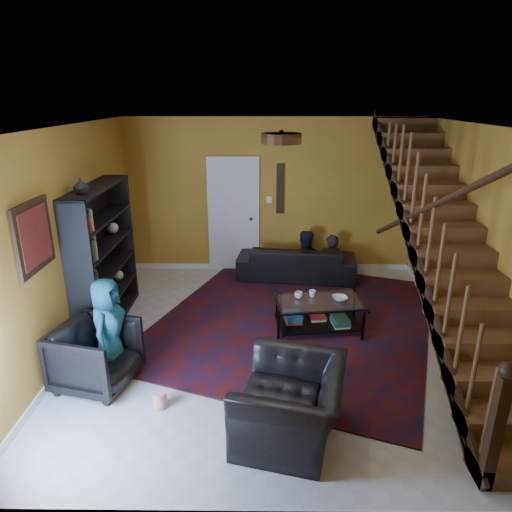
{
  "coord_description": "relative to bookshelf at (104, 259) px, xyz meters",
  "views": [
    {
      "loc": [
        -0.2,
        -5.42,
        3.14
      ],
      "look_at": [
        -0.26,
        0.4,
        1.09
      ],
      "focal_mm": 32.0,
      "sensor_mm": 36.0,
      "label": 1
    }
  ],
  "objects": [
    {
      "name": "coffee_table",
      "position": [
        3.01,
        -0.26,
        -0.7
      ],
      "size": [
        1.28,
        0.86,
        0.46
      ],
      "rotation": [
        0.0,
        0.0,
        0.14
      ],
      "color": "black",
      "rests_on": "floor"
    },
    {
      "name": "wall_hanging",
      "position": [
        2.55,
        2.13,
        0.59
      ],
      "size": [
        0.14,
        0.03,
        0.9
      ],
      "primitive_type": "cube",
      "color": "black",
      "rests_on": "room"
    },
    {
      "name": "floor",
      "position": [
        2.4,
        -0.6,
        -0.96
      ],
      "size": [
        5.5,
        5.5,
        0.0
      ],
      "primitive_type": "plane",
      "color": "beige",
      "rests_on": "ground"
    },
    {
      "name": "bowl",
      "position": [
        3.31,
        -0.24,
        -0.48
      ],
      "size": [
        0.23,
        0.23,
        0.05
      ],
      "primitive_type": "imported",
      "rotation": [
        0.0,
        0.0,
        0.1
      ],
      "color": "#999999",
      "rests_on": "coffee_table"
    },
    {
      "name": "vase",
      "position": [
        -0.0,
        -0.5,
        1.13
      ],
      "size": [
        0.18,
        0.18,
        0.19
      ],
      "primitive_type": "imported",
      "color": "#999999",
      "rests_on": "bookshelf"
    },
    {
      "name": "ceiling_fixture",
      "position": [
        2.4,
        -1.4,
        1.78
      ],
      "size": [
        0.4,
        0.4,
        0.1
      ],
      "primitive_type": "cylinder",
      "color": "#3F2814",
      "rests_on": "room"
    },
    {
      "name": "cup_b",
      "position": [
        2.94,
        -0.13,
        -0.46
      ],
      "size": [
        0.11,
        0.11,
        0.09
      ],
      "primitive_type": "imported",
      "rotation": [
        0.0,
        0.0,
        -0.12
      ],
      "color": "#999999",
      "rests_on": "coffee_table"
    },
    {
      "name": "armchair_left",
      "position": [
        0.35,
        -1.58,
        -0.59
      ],
      "size": [
        0.99,
        0.98,
        0.75
      ],
      "primitive_type": "imported",
      "rotation": [
        0.0,
        0.0,
        1.32
      ],
      "color": "black",
      "rests_on": "floor"
    },
    {
      "name": "person_adult_a",
      "position": [
        3.47,
        1.75,
        -0.79
      ],
      "size": [
        0.47,
        0.33,
        1.25
      ],
      "primitive_type": "imported",
      "rotation": [
        0.0,
        0.0,
        3.2
      ],
      "color": "black",
      "rests_on": "sofa"
    },
    {
      "name": "person_child",
      "position": [
        0.45,
        -1.37,
        -0.35
      ],
      "size": [
        0.44,
        0.63,
        1.22
      ],
      "primitive_type": "imported",
      "rotation": [
        0.0,
        0.0,
        1.48
      ],
      "color": "#1C556C",
      "rests_on": "armchair_left"
    },
    {
      "name": "cup_a",
      "position": [
        2.74,
        -0.18,
        -0.46
      ],
      "size": [
        0.14,
        0.14,
        0.09
      ],
      "primitive_type": "imported",
      "rotation": [
        0.0,
        0.0,
        -0.29
      ],
      "color": "#999999",
      "rests_on": "coffee_table"
    },
    {
      "name": "rug",
      "position": [
        2.71,
        0.04,
        -0.95
      ],
      "size": [
        4.96,
        5.27,
        0.02
      ],
      "primitive_type": "cube",
      "rotation": [
        0.0,
        0.0,
        -0.36
      ],
      "color": "#460E0C",
      "rests_on": "floor"
    },
    {
      "name": "door",
      "position": [
        1.7,
        2.12,
        0.06
      ],
      "size": [
        0.82,
        0.05,
        2.05
      ],
      "primitive_type": "cube",
      "color": "silver",
      "rests_on": "floor"
    },
    {
      "name": "room",
      "position": [
        1.07,
        0.73,
        -0.91
      ],
      "size": [
        5.5,
        5.5,
        5.5
      ],
      "color": "#C48B2B",
      "rests_on": "ground"
    },
    {
      "name": "sofa",
      "position": [
        2.85,
        1.7,
        -0.66
      ],
      "size": [
        2.18,
        1.08,
        0.61
      ],
      "primitive_type": "imported",
      "rotation": [
        0.0,
        0.0,
        3.01
      ],
      "color": "black",
      "rests_on": "floor"
    },
    {
      "name": "staircase",
      "position": [
        4.53,
        -0.6,
        0.43
      ],
      "size": [
        0.95,
        5.02,
        3.18
      ],
      "color": "brown",
      "rests_on": "floor"
    },
    {
      "name": "armchair_right",
      "position": [
        2.49,
        -2.38,
        -0.6
      ],
      "size": [
        1.21,
        1.31,
        0.72
      ],
      "primitive_type": "imported",
      "rotation": [
        0.0,
        0.0,
        -1.81
      ],
      "color": "black",
      "rests_on": "floor"
    },
    {
      "name": "bookshelf",
      "position": [
        0.0,
        0.0,
        0.0
      ],
      "size": [
        0.35,
        1.8,
        2.0
      ],
      "color": "black",
      "rests_on": "floor"
    },
    {
      "name": "framed_picture",
      "position": [
        -0.17,
        -1.5,
        0.79
      ],
      "size": [
        0.04,
        0.74,
        0.74
      ],
      "primitive_type": "cube",
      "color": "maroon",
      "rests_on": "room"
    },
    {
      "name": "person_adult_b",
      "position": [
        2.99,
        1.75,
        -0.75
      ],
      "size": [
        0.67,
        0.53,
        1.33
      ],
      "primitive_type": "imported",
      "rotation": [
        0.0,
        0.0,
        3.19
      ],
      "color": "black",
      "rests_on": "sofa"
    },
    {
      "name": "popcorn_bucket",
      "position": [
        1.14,
        -1.99,
        -0.86
      ],
      "size": [
        0.19,
        0.19,
        0.17
      ],
      "primitive_type": "cylinder",
      "rotation": [
        0.0,
        0.0,
        -0.35
      ],
      "color": "red",
      "rests_on": "rug"
    }
  ]
}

